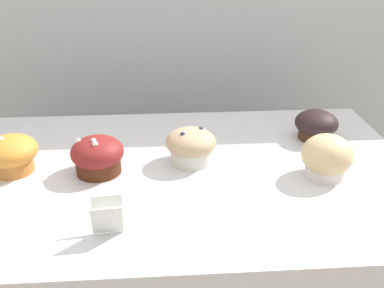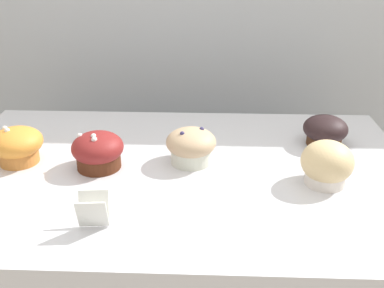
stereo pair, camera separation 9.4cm
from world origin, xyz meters
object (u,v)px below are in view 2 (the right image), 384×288
at_px(muffin_front_left, 327,164).
at_px(muffin_front_right, 325,131).
at_px(muffin_back_left, 191,146).
at_px(muffin_back_right, 98,151).
at_px(muffin_front_center, 17,145).

relative_size(muffin_front_left, muffin_front_right, 1.00).
distance_m(muffin_back_left, muffin_front_left, 0.28).
bearing_deg(muffin_front_left, muffin_front_right, 77.93).
xyz_separation_m(muffin_front_left, muffin_front_right, (0.04, 0.18, -0.01)).
distance_m(muffin_back_left, muffin_back_right, 0.19).
bearing_deg(muffin_front_center, muffin_front_right, 9.75).
relative_size(muffin_front_center, muffin_front_right, 1.08).
bearing_deg(muffin_front_left, muffin_front_center, 174.14).
xyz_separation_m(muffin_front_center, muffin_front_left, (0.64, -0.07, 0.00)).
xyz_separation_m(muffin_back_left, muffin_front_left, (0.27, -0.08, 0.00)).
bearing_deg(muffin_back_right, muffin_front_center, 174.97).
distance_m(muffin_back_right, muffin_front_right, 0.51).
xyz_separation_m(muffin_back_right, muffin_front_left, (0.46, -0.05, 0.00)).
xyz_separation_m(muffin_back_left, muffin_back_right, (-0.19, -0.03, -0.00)).
height_order(muffin_front_center, muffin_front_right, muffin_front_center).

